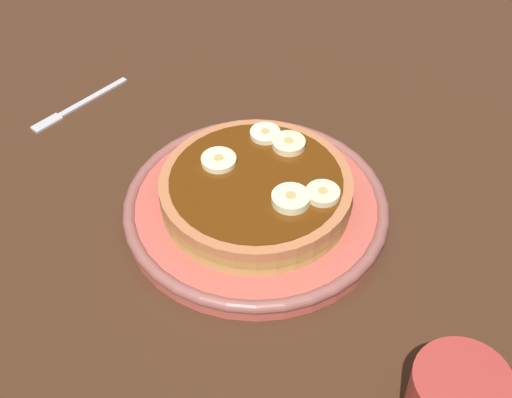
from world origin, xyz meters
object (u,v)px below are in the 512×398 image
plate (256,208)px  banana_slice_3 (291,145)px  banana_slice_1 (323,194)px  banana_slice_2 (265,134)px  banana_slice_4 (291,199)px  banana_slice_0 (216,164)px  fork (75,106)px  pancake_stack (254,190)px

plate → banana_slice_3: banana_slice_3 is taller
plate → banana_slice_3: bearing=177.8°
banana_slice_1 → banana_slice_3: same height
banana_slice_2 → banana_slice_4: 9.52cm
plate → banana_slice_0: size_ratio=7.55×
banana_slice_0 → fork: (-3.24, -22.30, -4.90)cm
banana_slice_0 → banana_slice_2: bearing=166.7°
banana_slice_2 → fork: 24.47cm
pancake_stack → banana_slice_2: size_ratio=6.22×
banana_slice_3 → plate: bearing=-2.2°
fork → pancake_stack: bearing=84.2°
plate → banana_slice_0: bearing=-83.4°
pancake_stack → banana_slice_0: banana_slice_0 is taller
plate → banana_slice_1: size_ratio=8.06×
banana_slice_3 → banana_slice_4: size_ratio=0.93×
banana_slice_0 → fork: banana_slice_0 is taller
pancake_stack → banana_slice_0: bearing=-81.8°
banana_slice_3 → fork: (2.95, -26.79, -4.96)cm
banana_slice_1 → fork: banana_slice_1 is taller
banana_slice_2 → banana_slice_4: bearing=47.4°
banana_slice_3 → banana_slice_4: banana_slice_4 is taller
plate → banana_slice_4: size_ratio=7.25×
banana_slice_0 → banana_slice_2: 6.43cm
banana_slice_0 → banana_slice_3: size_ratio=1.04×
banana_slice_2 → banana_slice_3: banana_slice_3 is taller
banana_slice_1 → banana_slice_4: size_ratio=0.90×
pancake_stack → banana_slice_0: size_ratio=5.56×
banana_slice_3 → banana_slice_4: bearing=32.1°
pancake_stack → banana_slice_1: (-1.49, 6.47, 1.83)cm
banana_slice_4 → fork: size_ratio=0.27×
pancake_stack → banana_slice_1: banana_slice_1 is taller
banana_slice_0 → banana_slice_4: bearing=88.7°
banana_slice_3 → pancake_stack: bearing=-4.9°
plate → banana_slice_2: banana_slice_2 is taller
banana_slice_2 → banana_slice_3: bearing=88.7°
banana_slice_2 → banana_slice_3: 3.01cm
banana_slice_3 → fork: size_ratio=0.25×
banana_slice_1 → banana_slice_2: 9.92cm
banana_slice_4 → fork: banana_slice_4 is taller
plate → fork: bearing=-95.9°
banana_slice_1 → banana_slice_4: (2.26, -1.99, 0.09)cm
plate → banana_slice_2: (-5.77, -2.78, 3.99)cm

